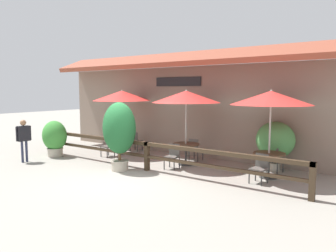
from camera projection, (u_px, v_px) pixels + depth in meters
ground_plane at (125, 177)px, 10.02m from camera, size 60.00×60.00×0.00m
building_facade at (195, 102)px, 13.09m from camera, size 14.28×1.49×4.23m
patio_railing at (147, 150)px, 10.79m from camera, size 10.40×0.14×0.95m
patio_umbrella_near at (122, 96)px, 13.49m from camera, size 2.42×2.42×2.67m
dining_table_near at (123, 139)px, 13.69m from camera, size 0.97×0.97×0.77m
chair_near_streetside at (109, 145)px, 13.11m from camera, size 0.45×0.45×0.84m
chair_near_wallside at (135, 140)px, 14.30m from camera, size 0.47×0.47×0.84m
patio_umbrella_middle at (186, 97)px, 11.45m from camera, size 2.42×2.42×2.67m
dining_table_middle at (186, 148)px, 11.65m from camera, size 0.97×0.97×0.77m
chair_middle_streetside at (173, 155)px, 11.07m from camera, size 0.46×0.46×0.84m
chair_middle_wallside at (195, 148)px, 12.33m from camera, size 0.43×0.43×0.84m
patio_umbrella_far at (271, 98)px, 9.70m from camera, size 2.42×2.42×2.67m
dining_table_far at (269, 158)px, 9.90m from camera, size 0.97×0.97×0.77m
chair_far_streetside at (260, 167)px, 9.36m from camera, size 0.47×0.47×0.84m
chair_far_wallside at (274, 158)px, 10.53m from camera, size 0.49×0.49×0.84m
potted_plant_tall_tropical at (55, 137)px, 13.11m from camera, size 1.02×0.92×1.44m
potted_plant_corner_fern at (119, 130)px, 10.73m from camera, size 1.14×1.03×2.27m
potted_plant_small_flowering at (275, 140)px, 10.78m from camera, size 1.26×1.13×1.63m
pedestrian at (24, 135)px, 12.02m from camera, size 0.25×0.55×1.58m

